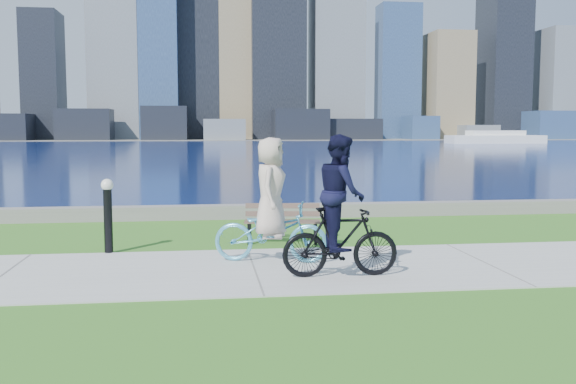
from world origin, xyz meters
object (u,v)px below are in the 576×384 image
park_bench (282,219)px  cyclist_woman (271,216)px  cyclist_man (341,217)px  bollard_lamp (108,211)px

park_bench → cyclist_woman: (-0.44, -1.94, 0.34)m
cyclist_man → park_bench: bearing=10.0°
bollard_lamp → park_bench: bearing=12.1°
bollard_lamp → cyclist_woman: bearing=-22.6°
bollard_lamp → cyclist_man: (3.89, -2.49, 0.15)m
park_bench → bollard_lamp: (-3.37, -0.72, 0.32)m
park_bench → cyclist_man: bearing=-73.1°
park_bench → bollard_lamp: bollard_lamp is taller
park_bench → cyclist_woman: 2.01m
bollard_lamp → cyclist_woman: (2.93, -1.22, 0.02)m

